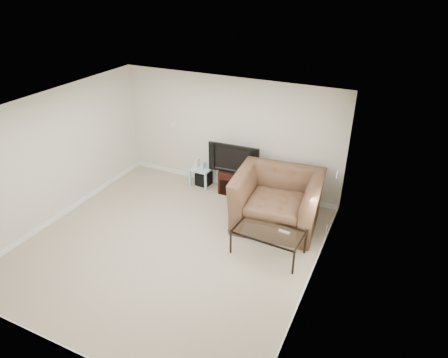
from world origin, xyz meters
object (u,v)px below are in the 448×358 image
at_px(tv_stand, 235,181).
at_px(subwoofer, 204,178).
at_px(side_table, 202,176).
at_px(recliner, 278,192).
at_px(television, 235,157).
at_px(coffee_table, 268,242).

relative_size(tv_stand, subwoofer, 2.20).
xyz_separation_m(side_table, recliner, (2.04, -0.77, 0.48)).
xyz_separation_m(side_table, subwoofer, (0.03, 0.02, -0.06)).
bearing_deg(television, coffee_table, -54.17).
bearing_deg(coffee_table, television, 129.14).
bearing_deg(tv_stand, subwoofer, 174.84).
height_order(tv_stand, recliner, recliner).
bearing_deg(coffee_table, recliner, 100.12).
height_order(subwoofer, coffee_table, coffee_table).
bearing_deg(tv_stand, side_table, 176.07).
relative_size(subwoofer, coffee_table, 0.24).
xyz_separation_m(subwoofer, coffee_table, (2.18, -1.73, 0.09)).
distance_m(side_table, subwoofer, 0.07).
height_order(side_table, subwoofer, side_table).
bearing_deg(television, tv_stand, 90.62).
distance_m(television, coffee_table, 2.27).
xyz_separation_m(subwoofer, recliner, (2.01, -0.79, 0.55)).
bearing_deg(coffee_table, side_table, 142.10).
bearing_deg(subwoofer, television, -3.16).
bearing_deg(subwoofer, side_table, -148.16).
bearing_deg(recliner, side_table, 153.37).
bearing_deg(tv_stand, recliner, -36.46).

